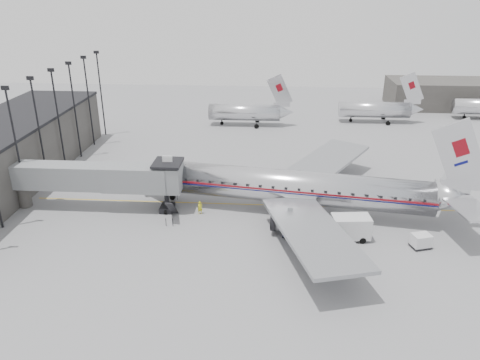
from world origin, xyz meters
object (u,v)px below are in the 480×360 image
Objects in this scene: baggage_cart_white at (421,241)px; ramp_worker at (200,208)px; service_van at (344,227)px; airliner at (298,187)px; baggage_cart_navy at (292,232)px.

ramp_worker is at bearing 148.54° from baggage_cart_white.
ramp_worker is at bearing 157.58° from service_van.
service_van is (4.78, -6.33, -1.86)m from airliner.
ramp_worker reaches higher than baggage_cart_navy.
baggage_cart_white is at bearing -22.00° from airliner.
service_van is 17.43m from ramp_worker.
baggage_cart_navy is at bearing 175.81° from service_van.
ramp_worker is (-16.68, 5.01, -0.62)m from service_van.
ramp_worker is (-11.08, 5.16, 0.04)m from baggage_cart_navy.
ramp_worker is (-11.90, -1.33, -2.48)m from airliner.
ramp_worker is (-24.72, 6.26, -0.01)m from baggage_cart_white.
baggage_cart_navy is 12.22m from ramp_worker.
service_van is at bearing 24.79° from baggage_cart_navy.
airliner reaches higher than service_van.
ramp_worker reaches higher than baggage_cart_white.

